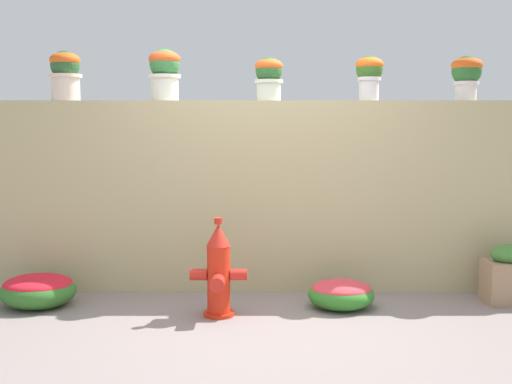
{
  "coord_description": "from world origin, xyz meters",
  "views": [
    {
      "loc": [
        -0.1,
        -4.51,
        1.54
      ],
      "look_at": [
        -0.12,
        1.1,
        0.93
      ],
      "focal_mm": 44.25,
      "sensor_mm": 36.0,
      "label": 1
    }
  ],
  "objects_px": {
    "potted_plant_2": "(167,70)",
    "fire_hydrant": "(220,273)",
    "potted_plant_5": "(469,73)",
    "flower_bush_left": "(343,293)",
    "potted_plant_4": "(371,73)",
    "potted_plant_3": "(271,75)",
    "potted_plant_1": "(67,72)",
    "flower_bush_right": "(40,289)"
  },
  "relations": [
    {
      "from": "fire_hydrant",
      "to": "flower_bush_left",
      "type": "height_order",
      "value": "fire_hydrant"
    },
    {
      "from": "fire_hydrant",
      "to": "flower_bush_right",
      "type": "bearing_deg",
      "value": 170.12
    },
    {
      "from": "potted_plant_1",
      "to": "flower_bush_left",
      "type": "xyz_separation_m",
      "value": [
        2.44,
        -0.61,
        -1.88
      ]
    },
    {
      "from": "potted_plant_2",
      "to": "potted_plant_3",
      "type": "xyz_separation_m",
      "value": [
        0.95,
        -0.03,
        -0.05
      ]
    },
    {
      "from": "potted_plant_3",
      "to": "potted_plant_5",
      "type": "relative_size",
      "value": 0.96
    },
    {
      "from": "potted_plant_1",
      "to": "potted_plant_2",
      "type": "xyz_separation_m",
      "value": [
        0.89,
        0.04,
        0.02
      ]
    },
    {
      "from": "potted_plant_2",
      "to": "fire_hydrant",
      "type": "height_order",
      "value": "potted_plant_2"
    },
    {
      "from": "potted_plant_3",
      "to": "potted_plant_5",
      "type": "xyz_separation_m",
      "value": [
        1.8,
        0.04,
        0.03
      ]
    },
    {
      "from": "flower_bush_left",
      "to": "potted_plant_4",
      "type": "bearing_deg",
      "value": 62.97
    },
    {
      "from": "potted_plant_2",
      "to": "fire_hydrant",
      "type": "distance_m",
      "value": 1.96
    },
    {
      "from": "fire_hydrant",
      "to": "potted_plant_5",
      "type": "bearing_deg",
      "value": 21.56
    },
    {
      "from": "potted_plant_2",
      "to": "potted_plant_5",
      "type": "relative_size",
      "value": 1.15
    },
    {
      "from": "potted_plant_1",
      "to": "potted_plant_4",
      "type": "height_order",
      "value": "potted_plant_1"
    },
    {
      "from": "fire_hydrant",
      "to": "flower_bush_left",
      "type": "distance_m",
      "value": 1.07
    },
    {
      "from": "fire_hydrant",
      "to": "flower_bush_right",
      "type": "relative_size",
      "value": 1.25
    },
    {
      "from": "fire_hydrant",
      "to": "potted_plant_2",
      "type": "bearing_deg",
      "value": 121.43
    },
    {
      "from": "potted_plant_5",
      "to": "flower_bush_left",
      "type": "relative_size",
      "value": 0.73
    },
    {
      "from": "flower_bush_left",
      "to": "potted_plant_2",
      "type": "bearing_deg",
      "value": 157.38
    },
    {
      "from": "potted_plant_1",
      "to": "fire_hydrant",
      "type": "relative_size",
      "value": 0.56
    },
    {
      "from": "potted_plant_4",
      "to": "potted_plant_5",
      "type": "bearing_deg",
      "value": 2.97
    },
    {
      "from": "fire_hydrant",
      "to": "flower_bush_right",
      "type": "distance_m",
      "value": 1.58
    },
    {
      "from": "flower_bush_right",
      "to": "potted_plant_2",
      "type": "bearing_deg",
      "value": 30.47
    },
    {
      "from": "potted_plant_4",
      "to": "flower_bush_left",
      "type": "bearing_deg",
      "value": -117.03
    },
    {
      "from": "potted_plant_3",
      "to": "flower_bush_right",
      "type": "xyz_separation_m",
      "value": [
        -1.96,
        -0.56,
        -1.83
      ]
    },
    {
      "from": "potted_plant_1",
      "to": "potted_plant_5",
      "type": "distance_m",
      "value": 3.65
    },
    {
      "from": "flower_bush_right",
      "to": "potted_plant_3",
      "type": "bearing_deg",
      "value": 16.02
    },
    {
      "from": "potted_plant_3",
      "to": "flower_bush_right",
      "type": "bearing_deg",
      "value": -163.98
    },
    {
      "from": "flower_bush_left",
      "to": "flower_bush_right",
      "type": "bearing_deg",
      "value": 178.98
    },
    {
      "from": "potted_plant_3",
      "to": "fire_hydrant",
      "type": "height_order",
      "value": "potted_plant_3"
    },
    {
      "from": "potted_plant_1",
      "to": "flower_bush_right",
      "type": "distance_m",
      "value": 1.95
    },
    {
      "from": "potted_plant_2",
      "to": "potted_plant_5",
      "type": "bearing_deg",
      "value": 0.21
    },
    {
      "from": "potted_plant_5",
      "to": "flower_bush_left",
      "type": "bearing_deg",
      "value": -151.52
    },
    {
      "from": "potted_plant_1",
      "to": "potted_plant_3",
      "type": "height_order",
      "value": "potted_plant_1"
    },
    {
      "from": "potted_plant_3",
      "to": "flower_bush_left",
      "type": "relative_size",
      "value": 0.7
    },
    {
      "from": "potted_plant_1",
      "to": "fire_hydrant",
      "type": "height_order",
      "value": "potted_plant_1"
    },
    {
      "from": "potted_plant_5",
      "to": "fire_hydrant",
      "type": "bearing_deg",
      "value": -158.44
    },
    {
      "from": "potted_plant_3",
      "to": "potted_plant_4",
      "type": "bearing_deg",
      "value": -0.12
    },
    {
      "from": "potted_plant_4",
      "to": "flower_bush_left",
      "type": "relative_size",
      "value": 0.72
    },
    {
      "from": "potted_plant_4",
      "to": "potted_plant_5",
      "type": "height_order",
      "value": "potted_plant_5"
    },
    {
      "from": "potted_plant_1",
      "to": "potted_plant_2",
      "type": "relative_size",
      "value": 0.96
    },
    {
      "from": "potted_plant_3",
      "to": "fire_hydrant",
      "type": "bearing_deg",
      "value": -116.57
    },
    {
      "from": "potted_plant_4",
      "to": "fire_hydrant",
      "type": "xyz_separation_m",
      "value": [
        -1.33,
        -0.83,
        -1.65
      ]
    }
  ]
}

